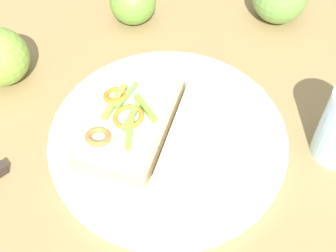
% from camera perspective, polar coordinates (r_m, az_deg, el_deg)
% --- Properties ---
extents(ground_plane, '(2.00, 2.00, 0.00)m').
position_cam_1_polar(ground_plane, '(0.59, 0.00, -1.93)').
color(ground_plane, olive).
rests_on(ground_plane, ground).
extents(plate, '(0.30, 0.30, 0.01)m').
position_cam_1_polar(plate, '(0.58, 0.00, -1.56)').
color(plate, white).
rests_on(plate, ground_plane).
extents(sandwich, '(0.10, 0.17, 0.04)m').
position_cam_1_polar(sandwich, '(0.57, -4.66, 1.00)').
color(sandwich, tan).
rests_on(sandwich, plate).
extents(bread_slice_side, '(0.10, 0.16, 0.02)m').
position_cam_1_polar(bread_slice_side, '(0.56, 4.66, -1.82)').
color(bread_slice_side, beige).
rests_on(bread_slice_side, plate).
extents(apple_0, '(0.10, 0.10, 0.07)m').
position_cam_1_polar(apple_0, '(0.72, -4.36, 15.08)').
color(apple_0, '#6EA53A').
rests_on(apple_0, ground_plane).
extents(apple_2, '(0.11, 0.11, 0.08)m').
position_cam_1_polar(apple_2, '(0.67, -20.06, 8.00)').
color(apple_2, '#85B23E').
rests_on(apple_2, ground_plane).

